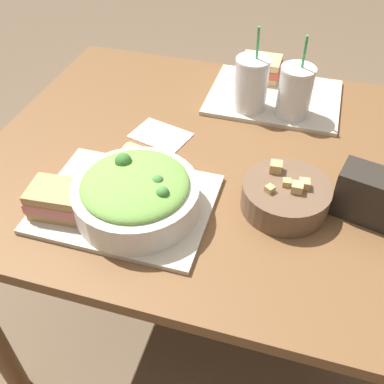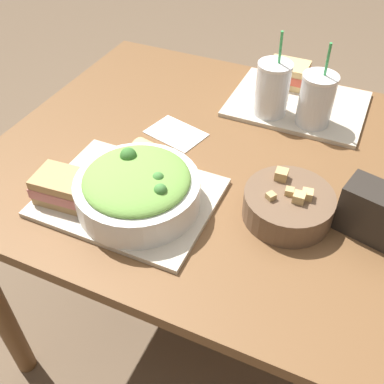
{
  "view_description": "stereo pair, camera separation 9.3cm",
  "coord_description": "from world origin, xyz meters",
  "px_view_note": "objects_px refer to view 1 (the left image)",
  "views": [
    {
      "loc": [
        0.18,
        -0.87,
        1.46
      ],
      "look_at": [
        -0.01,
        -0.22,
        0.83
      ],
      "focal_mm": 42.0,
      "sensor_mm": 36.0,
      "label": 1
    },
    {
      "loc": [
        0.27,
        -0.84,
        1.46
      ],
      "look_at": [
        -0.01,
        -0.22,
        0.83
      ],
      "focal_mm": 42.0,
      "sensor_mm": 36.0,
      "label": 2
    }
  ],
  "objects_px": {
    "soup_bowl": "(285,195)",
    "drink_cup_dark": "(251,85)",
    "sandwich_far": "(261,68)",
    "baguette_near": "(146,161)",
    "napkin_folded": "(161,135)",
    "drink_cup_red": "(295,93)",
    "sandwich_near": "(60,200)",
    "salad_bowl": "(136,193)",
    "chip_bag": "(373,196)"
  },
  "relations": [
    {
      "from": "drink_cup_dark",
      "to": "salad_bowl",
      "type": "bearing_deg",
      "value": -108.03
    },
    {
      "from": "salad_bowl",
      "to": "drink_cup_red",
      "type": "relative_size",
      "value": 1.17
    },
    {
      "from": "salad_bowl",
      "to": "sandwich_near",
      "type": "height_order",
      "value": "salad_bowl"
    },
    {
      "from": "salad_bowl",
      "to": "sandwich_far",
      "type": "bearing_deg",
      "value": 76.8
    },
    {
      "from": "soup_bowl",
      "to": "drink_cup_red",
      "type": "distance_m",
      "value": 0.36
    },
    {
      "from": "sandwich_near",
      "to": "napkin_folded",
      "type": "xyz_separation_m",
      "value": [
        0.11,
        0.33,
        -0.04
      ]
    },
    {
      "from": "soup_bowl",
      "to": "drink_cup_dark",
      "type": "xyz_separation_m",
      "value": [
        -0.15,
        0.36,
        0.05
      ]
    },
    {
      "from": "drink_cup_dark",
      "to": "sandwich_far",
      "type": "bearing_deg",
      "value": 90.2
    },
    {
      "from": "soup_bowl",
      "to": "chip_bag",
      "type": "relative_size",
      "value": 1.19
    },
    {
      "from": "drink_cup_dark",
      "to": "drink_cup_red",
      "type": "bearing_deg",
      "value": 0.0
    },
    {
      "from": "soup_bowl",
      "to": "sandwich_far",
      "type": "bearing_deg",
      "value": 105.57
    },
    {
      "from": "drink_cup_dark",
      "to": "drink_cup_red",
      "type": "relative_size",
      "value": 1.03
    },
    {
      "from": "soup_bowl",
      "to": "salad_bowl",
      "type": "bearing_deg",
      "value": -160.3
    },
    {
      "from": "sandwich_near",
      "to": "sandwich_far",
      "type": "bearing_deg",
      "value": 61.87
    },
    {
      "from": "sandwich_near",
      "to": "drink_cup_red",
      "type": "distance_m",
      "value": 0.67
    },
    {
      "from": "salad_bowl",
      "to": "drink_cup_red",
      "type": "height_order",
      "value": "drink_cup_red"
    },
    {
      "from": "baguette_near",
      "to": "drink_cup_red",
      "type": "distance_m",
      "value": 0.45
    },
    {
      "from": "soup_bowl",
      "to": "sandwich_far",
      "type": "relative_size",
      "value": 1.57
    },
    {
      "from": "soup_bowl",
      "to": "baguette_near",
      "type": "distance_m",
      "value": 0.33
    },
    {
      "from": "baguette_near",
      "to": "sandwich_near",
      "type": "bearing_deg",
      "value": 158.12
    },
    {
      "from": "drink_cup_dark",
      "to": "baguette_near",
      "type": "bearing_deg",
      "value": -117.32
    },
    {
      "from": "drink_cup_red",
      "to": "napkin_folded",
      "type": "distance_m",
      "value": 0.38
    },
    {
      "from": "salad_bowl",
      "to": "drink_cup_red",
      "type": "bearing_deg",
      "value": 59.9
    },
    {
      "from": "chip_bag",
      "to": "napkin_folded",
      "type": "height_order",
      "value": "chip_bag"
    },
    {
      "from": "salad_bowl",
      "to": "baguette_near",
      "type": "distance_m",
      "value": 0.13
    },
    {
      "from": "drink_cup_dark",
      "to": "napkin_folded",
      "type": "xyz_separation_m",
      "value": [
        -0.2,
        -0.18,
        -0.08
      ]
    },
    {
      "from": "sandwich_near",
      "to": "napkin_folded",
      "type": "bearing_deg",
      "value": 67.96
    },
    {
      "from": "drink_cup_red",
      "to": "sandwich_near",
      "type": "bearing_deg",
      "value": -129.25
    },
    {
      "from": "soup_bowl",
      "to": "drink_cup_dark",
      "type": "distance_m",
      "value": 0.39
    },
    {
      "from": "sandwich_near",
      "to": "chip_bag",
      "type": "distance_m",
      "value": 0.65
    },
    {
      "from": "baguette_near",
      "to": "chip_bag",
      "type": "height_order",
      "value": "chip_bag"
    },
    {
      "from": "salad_bowl",
      "to": "drink_cup_red",
      "type": "distance_m",
      "value": 0.54
    },
    {
      "from": "chip_bag",
      "to": "napkin_folded",
      "type": "xyz_separation_m",
      "value": [
        -0.52,
        0.15,
        -0.05
      ]
    },
    {
      "from": "napkin_folded",
      "to": "chip_bag",
      "type": "bearing_deg",
      "value": -16.08
    },
    {
      "from": "baguette_near",
      "to": "napkin_folded",
      "type": "bearing_deg",
      "value": 22.16
    },
    {
      "from": "salad_bowl",
      "to": "napkin_folded",
      "type": "relative_size",
      "value": 1.59
    },
    {
      "from": "baguette_near",
      "to": "chip_bag",
      "type": "bearing_deg",
      "value": -74.97
    },
    {
      "from": "drink_cup_dark",
      "to": "sandwich_near",
      "type": "bearing_deg",
      "value": -120.45
    },
    {
      "from": "soup_bowl",
      "to": "napkin_folded",
      "type": "distance_m",
      "value": 0.39
    },
    {
      "from": "drink_cup_red",
      "to": "napkin_folded",
      "type": "relative_size",
      "value": 1.36
    },
    {
      "from": "drink_cup_dark",
      "to": "chip_bag",
      "type": "relative_size",
      "value": 1.47
    },
    {
      "from": "soup_bowl",
      "to": "sandwich_far",
      "type": "xyz_separation_m",
      "value": [
        -0.15,
        0.54,
        0.01
      ]
    },
    {
      "from": "soup_bowl",
      "to": "drink_cup_dark",
      "type": "relative_size",
      "value": 0.81
    },
    {
      "from": "baguette_near",
      "to": "drink_cup_dark",
      "type": "xyz_separation_m",
      "value": [
        0.18,
        0.34,
        0.04
      ]
    },
    {
      "from": "drink_cup_red",
      "to": "salad_bowl",
      "type": "bearing_deg",
      "value": -120.1
    },
    {
      "from": "sandwich_near",
      "to": "baguette_near",
      "type": "distance_m",
      "value": 0.22
    },
    {
      "from": "baguette_near",
      "to": "napkin_folded",
      "type": "relative_size",
      "value": 0.71
    },
    {
      "from": "sandwich_near",
      "to": "chip_bag",
      "type": "height_order",
      "value": "chip_bag"
    },
    {
      "from": "salad_bowl",
      "to": "baguette_near",
      "type": "xyz_separation_m",
      "value": [
        -0.03,
        0.12,
        -0.02
      ]
    },
    {
      "from": "sandwich_far",
      "to": "drink_cup_dark",
      "type": "relative_size",
      "value": 0.51
    }
  ]
}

